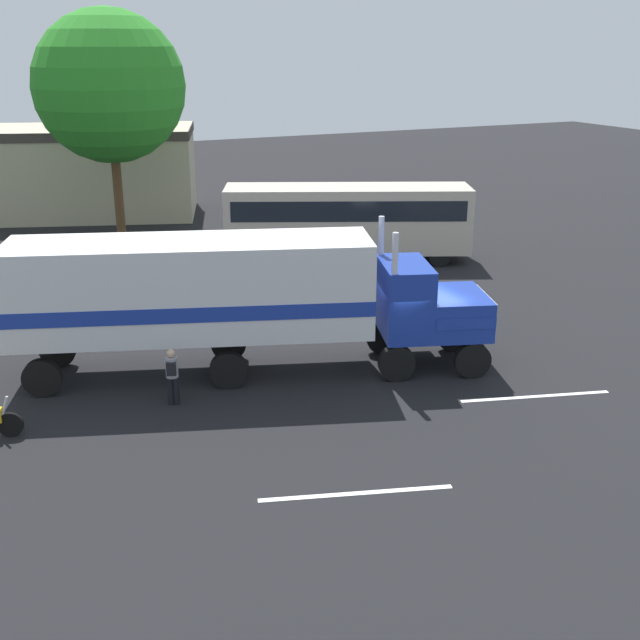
{
  "coord_description": "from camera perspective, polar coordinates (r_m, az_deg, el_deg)",
  "views": [
    {
      "loc": [
        -12.27,
        -19.57,
        9.55
      ],
      "look_at": [
        -2.72,
        0.93,
        1.6
      ],
      "focal_mm": 44.64,
      "sensor_mm": 36.0,
      "label": 1
    }
  ],
  "objects": [
    {
      "name": "ground_plane",
      "position": [
        25.0,
        6.58,
        -3.23
      ],
      "size": [
        120.0,
        120.0,
        0.0
      ],
      "primitive_type": "plane",
      "color": "black"
    },
    {
      "name": "lane_stripe_near",
      "position": [
        23.5,
        15.19,
        -5.32
      ],
      "size": [
        4.27,
        1.38,
        0.01
      ],
      "primitive_type": "cube",
      "rotation": [
        0.0,
        0.0,
        -0.28
      ],
      "color": "silver",
      "rests_on": "ground_plane"
    },
    {
      "name": "lane_stripe_mid",
      "position": [
        18.18,
        2.61,
        -12.32
      ],
      "size": [
        4.25,
        1.45,
        0.01
      ],
      "primitive_type": "cube",
      "rotation": [
        0.0,
        0.0,
        -0.3
      ],
      "color": "silver",
      "rests_on": "ground_plane"
    },
    {
      "name": "semi_truck",
      "position": [
        23.57,
        -6.48,
        1.89
      ],
      "size": [
        14.19,
        7.0,
        4.5
      ],
      "color": "#193399",
      "rests_on": "ground_plane"
    },
    {
      "name": "person_bystander",
      "position": [
        22.26,
        -10.55,
        -3.87
      ],
      "size": [
        0.38,
        0.48,
        1.63
      ],
      "color": "black",
      "rests_on": "ground_plane"
    },
    {
      "name": "parked_bus",
      "position": [
        36.28,
        1.99,
        7.45
      ],
      "size": [
        11.09,
        6.78,
        3.4
      ],
      "color": "#BFB29E",
      "rests_on": "ground_plane"
    },
    {
      "name": "parked_car",
      "position": [
        33.75,
        -18.79,
        3.31
      ],
      "size": [
        4.62,
        2.43,
        1.57
      ],
      "color": "#234C8C",
      "rests_on": "ground_plane"
    },
    {
      "name": "tree_left",
      "position": [
        39.59,
        -14.87,
        15.87
      ],
      "size": [
        7.02,
        7.02,
        11.08
      ],
      "color": "brown",
      "rests_on": "ground_plane"
    },
    {
      "name": "building_backdrop",
      "position": [
        48.59,
        -19.59,
        10.17
      ],
      "size": [
        18.52,
        11.42,
        4.99
      ],
      "color": "#B7AD8C",
      "rests_on": "ground_plane"
    }
  ]
}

